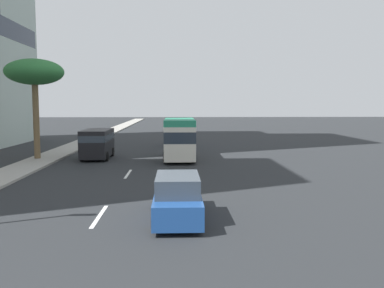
# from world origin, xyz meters

# --- Properties ---
(ground_plane) EXTENTS (198.00, 198.00, 0.00)m
(ground_plane) POSITION_xyz_m (31.50, 0.00, 0.00)
(ground_plane) COLOR #26282B
(sidewalk_right) EXTENTS (162.00, 2.55, 0.15)m
(sidewalk_right) POSITION_xyz_m (31.50, 7.19, 0.07)
(sidewalk_right) COLOR #9E9B93
(sidewalk_right) RESTS_ON ground_plane
(lane_stripe_mid) EXTENTS (3.20, 0.16, 0.01)m
(lane_stripe_mid) POSITION_xyz_m (11.61, 0.00, 0.01)
(lane_stripe_mid) COLOR silver
(lane_stripe_mid) RESTS_ON ground_plane
(lane_stripe_far) EXTENTS (3.20, 0.16, 0.01)m
(lane_stripe_far) POSITION_xyz_m (21.22, 0.00, 0.01)
(lane_stripe_far) COLOR silver
(lane_stripe_far) RESTS_ON ground_plane
(car_lead) EXTENTS (4.75, 1.80, 1.69)m
(car_lead) POSITION_xyz_m (11.17, -3.01, 0.80)
(car_lead) COLOR #1E478C
(car_lead) RESTS_ON ground_plane
(car_second) EXTENTS (4.49, 1.94, 1.60)m
(car_second) POSITION_xyz_m (38.51, -3.22, 0.76)
(car_second) COLOR #1E478C
(car_second) RESTS_ON ground_plane
(van_third) EXTENTS (4.67, 2.10, 2.30)m
(van_third) POSITION_xyz_m (28.54, 3.22, 1.32)
(van_third) COLOR black
(van_third) RESTS_ON ground_plane
(minibus_fourth) EXTENTS (6.65, 2.41, 3.15)m
(minibus_fourth) POSITION_xyz_m (27.83, -3.24, 1.73)
(minibus_fourth) COLOR silver
(minibus_fourth) RESTS_ON ground_plane
(palm_tree) EXTENTS (4.34, 4.34, 7.54)m
(palm_tree) POSITION_xyz_m (27.85, 7.69, 6.59)
(palm_tree) COLOR brown
(palm_tree) RESTS_ON sidewalk_right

